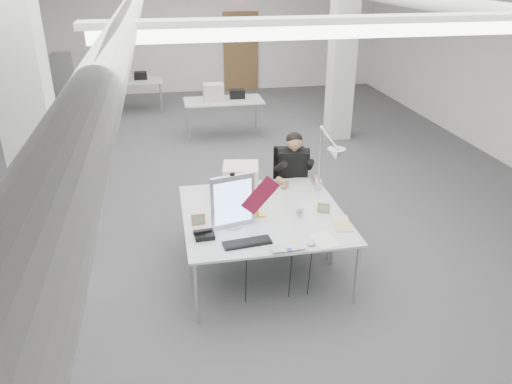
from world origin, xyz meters
The scene contains 23 objects.
room_shell centered at (0.04, 0.13, 1.69)m, with size 10.04×14.04×3.24m.
desk_main centered at (0.00, -2.50, 0.74)m, with size 1.80×0.90×0.03m, color silver.
desk_second centered at (0.00, -1.60, 0.74)m, with size 1.80×0.90×0.03m, color silver.
bg_desk_a centered at (0.20, 3.00, 0.74)m, with size 1.60×0.80×0.03m, color silver.
bg_desk_b centered at (-1.80, 5.20, 0.74)m, with size 1.60×0.80×0.03m, color silver.
filing_cabinet centered at (-3.50, 6.65, 0.60)m, with size 0.45×0.55×1.20m, color gray.
office_chair centered at (0.62, -1.00, 0.58)m, with size 0.57×0.57×1.16m, color black, non-canonical shape.
seated_person centered at (0.62, -1.05, 0.90)m, with size 0.45×0.56×0.83m, color black, non-canonical shape.
monitor centered at (-0.37, -2.30, 1.05)m, with size 0.48×0.05×0.59m, color #B9B9BE.
pennant centered at (-0.09, -2.33, 1.11)m, with size 0.43×0.01×0.18m, color maroon.
keyboard centered at (-0.29, -2.69, 0.77)m, with size 0.49×0.16×0.02m, color black.
laptop centered at (0.09, -2.92, 0.77)m, with size 0.35×0.22×0.03m, color silver.
mouse centered at (0.34, -2.85, 0.77)m, with size 0.09×0.05×0.03m, color #B5B5BA.
bankers_lamp centered at (-0.07, -2.11, 0.94)m, with size 0.32×0.13×0.37m, color gold, non-canonical shape.
desk_phone centered at (-0.70, -2.48, 0.78)m, with size 0.20×0.18×0.05m, color black.
picture_frame_left centered at (-0.74, -2.19, 0.81)m, with size 0.15×0.01×0.12m, color #AC8D4A.
picture_frame_right centered at (0.68, -2.17, 0.81)m, with size 0.14×0.01×0.11m, color #9D8343.
desk_clock centered at (0.39, -2.20, 0.81)m, with size 0.09×0.09×0.03m, color #B7B7BC.
paper_stack_a centered at (0.50, -2.77, 0.76)m, with size 0.22×0.32×0.01m, color white.
paper_stack_b centered at (0.78, -2.52, 0.76)m, with size 0.19×0.26×0.01m, color #D4CD7E.
paper_stack_c centered at (0.82, -2.34, 0.76)m, with size 0.18×0.13×0.01m, color silver.
beige_monitor centered at (-0.17, -1.56, 0.95)m, with size 0.42×0.40×0.40m, color beige.
architect_lamp centered at (0.81, -1.80, 1.16)m, with size 0.22×0.63×0.81m, color silver, non-canonical shape.
Camera 1 is at (-1.01, -6.98, 3.37)m, focal length 35.00 mm.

